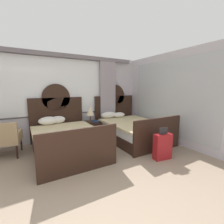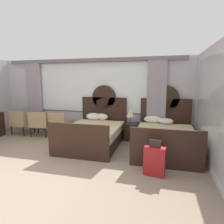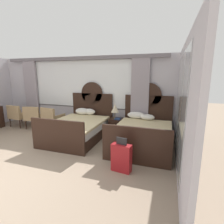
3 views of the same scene
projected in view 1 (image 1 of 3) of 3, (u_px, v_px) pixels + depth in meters
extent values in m
cube|color=silver|center=(38.00, 98.00, 4.60)|extent=(6.92, 0.07, 2.70)
cube|color=#575459|center=(38.00, 86.00, 4.51)|extent=(4.26, 0.02, 1.80)
cube|color=white|center=(38.00, 86.00, 4.50)|extent=(4.18, 0.02, 1.72)
cube|color=#998E99|center=(108.00, 98.00, 5.61)|extent=(0.61, 0.08, 2.60)
cube|color=slate|center=(35.00, 52.00, 4.29)|extent=(6.37, 0.10, 0.12)
cube|color=silver|center=(179.00, 98.00, 4.45)|extent=(0.07, 4.30, 2.70)
cube|color=#B2B7BC|center=(170.00, 98.00, 4.69)|extent=(0.01, 3.01, 2.27)
cube|color=black|center=(67.00, 147.00, 3.98)|extent=(1.51, 2.15, 0.30)
cube|color=white|center=(66.00, 137.00, 3.94)|extent=(1.45, 2.05, 0.23)
cube|color=beige|center=(67.00, 132.00, 3.85)|extent=(1.55, 1.95, 0.06)
cube|color=black|center=(57.00, 119.00, 4.85)|extent=(1.59, 0.06, 1.36)
cylinder|color=black|center=(56.00, 98.00, 4.74)|extent=(0.83, 0.06, 0.83)
cube|color=black|center=(80.00, 151.00, 2.99)|extent=(1.59, 0.06, 0.89)
ellipsoid|color=white|center=(48.00, 121.00, 4.49)|extent=(0.53, 0.33, 0.24)
ellipsoid|color=white|center=(57.00, 120.00, 4.66)|extent=(0.46, 0.24, 0.22)
cube|color=black|center=(132.00, 135.00, 5.01)|extent=(1.51, 2.15, 0.30)
cube|color=white|center=(132.00, 127.00, 4.97)|extent=(1.45, 2.05, 0.23)
cube|color=beige|center=(134.00, 123.00, 4.87)|extent=(1.55, 1.95, 0.06)
cube|color=black|center=(114.00, 114.00, 5.87)|extent=(1.59, 0.06, 1.36)
cylinder|color=black|center=(114.00, 96.00, 5.77)|extent=(0.83, 0.06, 0.83)
cube|color=black|center=(158.00, 135.00, 4.01)|extent=(1.59, 0.06, 0.89)
ellipsoid|color=white|center=(109.00, 115.00, 5.50)|extent=(0.59, 0.26, 0.23)
ellipsoid|color=white|center=(119.00, 115.00, 5.63)|extent=(0.46, 0.31, 0.18)
cube|color=black|center=(92.00, 129.00, 5.17)|extent=(0.45, 0.45, 0.55)
sphere|color=tan|center=(95.00, 127.00, 4.95)|extent=(0.02, 0.02, 0.02)
cylinder|color=brown|center=(90.00, 121.00, 5.10)|extent=(0.14, 0.14, 0.02)
cylinder|color=brown|center=(90.00, 118.00, 5.09)|extent=(0.03, 0.03, 0.19)
cone|color=beige|center=(90.00, 111.00, 5.05)|extent=(0.27, 0.27, 0.29)
cube|color=navy|center=(95.00, 121.00, 5.08)|extent=(0.18, 0.26, 0.03)
cube|color=tan|center=(6.00, 141.00, 3.75)|extent=(0.73, 0.73, 0.10)
cube|color=tan|center=(1.00, 133.00, 3.45)|extent=(0.64, 0.18, 0.44)
cube|color=tan|center=(19.00, 134.00, 3.83)|extent=(0.15, 0.57, 0.16)
cylinder|color=black|center=(21.00, 144.00, 4.13)|extent=(0.04, 0.04, 0.34)
cylinder|color=black|center=(17.00, 152.00, 3.63)|extent=(0.04, 0.04, 0.34)
cube|color=maroon|center=(163.00, 147.00, 3.60)|extent=(0.44, 0.24, 0.60)
cube|color=#232326|center=(163.00, 131.00, 3.55)|extent=(0.23, 0.05, 0.15)
cylinder|color=black|center=(156.00, 159.00, 3.59)|extent=(0.05, 0.03, 0.05)
cylinder|color=black|center=(168.00, 157.00, 3.71)|extent=(0.05, 0.03, 0.05)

